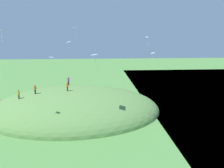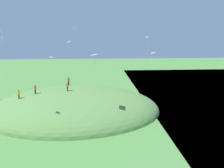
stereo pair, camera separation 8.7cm
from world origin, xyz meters
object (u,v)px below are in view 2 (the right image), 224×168
at_px(kite_4, 147,38).
at_px(mooring_post, 148,106).
at_px(person_on_hilltop, 35,88).
at_px(kite_5, 94,55).
at_px(person_walking_path, 19,93).
at_px(person_watching_kites, 68,80).
at_px(kite_1, 69,42).
at_px(person_with_child, 67,85).
at_px(kite_3, 51,57).
at_px(kite_6, 153,53).
at_px(kite_2, 77,24).
at_px(kite_0, 75,28).
at_px(kite_8, 0,31).

height_order(kite_4, mooring_post, kite_4).
xyz_separation_m(person_on_hilltop, kite_5, (-10.71, 7.36, 6.45)).
xyz_separation_m(person_walking_path, person_on_hilltop, (-2.40, -1.35, 0.51)).
distance_m(kite_4, kite_5, 19.05).
relative_size(person_watching_kites, person_walking_path, 1.16).
bearing_deg(kite_1, person_on_hilltop, 46.76).
relative_size(person_watching_kites, kite_5, 0.91).
bearing_deg(kite_5, person_on_hilltop, -34.50).
relative_size(person_with_child, kite_3, 0.93).
height_order(person_on_hilltop, kite_6, kite_6).
relative_size(person_watching_kites, kite_3, 1.01).
bearing_deg(kite_2, kite_1, -34.85).
height_order(kite_2, kite_6, kite_2).
distance_m(person_watching_kites, person_walking_path, 11.22).
bearing_deg(person_on_hilltop, kite_0, 48.11).
height_order(person_on_hilltop, kite_2, kite_2).
height_order(kite_4, kite_6, kite_4).
bearing_deg(kite_2, person_watching_kites, -46.95).
distance_m(person_watching_kites, kite_4, 18.88).
relative_size(kite_1, kite_3, 0.73).
bearing_deg(kite_8, kite_5, -167.06).
relative_size(kite_1, kite_2, 1.17).
bearing_deg(kite_3, mooring_post, 150.71).
bearing_deg(kite_3, kite_2, 133.20).
distance_m(kite_3, mooring_post, 24.19).
distance_m(kite_1, kite_2, 4.05).
distance_m(kite_1, kite_3, 8.47).
bearing_deg(kite_4, kite_8, 39.30).
relative_size(person_walking_path, kite_8, 1.01).
height_order(person_watching_kites, kite_8, kite_8).
xyz_separation_m(kite_6, mooring_post, (3.81, 12.85, -8.68)).
bearing_deg(kite_6, person_walking_path, 28.91).
bearing_deg(kite_4, kite_0, -11.58).
xyz_separation_m(kite_3, kite_5, (-10.11, 19.07, 2.32)).
height_order(person_watching_kites, kite_5, kite_5).
height_order(kite_0, mooring_post, kite_0).
xyz_separation_m(kite_2, kite_4, (-14.33, -3.54, -2.71)).
bearing_deg(kite_6, kite_4, 62.76).
xyz_separation_m(person_with_child, kite_2, (-1.67, -4.40, 10.80)).
bearing_deg(kite_6, mooring_post, 73.47).
bearing_deg(person_walking_path, kite_5, 101.90).
distance_m(person_on_hilltop, kite_6, 28.17).
height_order(person_with_child, person_on_hilltop, person_with_child).
height_order(kite_2, mooring_post, kite_2).
distance_m(kite_0, kite_6, 19.12).
bearing_deg(mooring_post, kite_5, 38.93).
xyz_separation_m(kite_4, kite_5, (10.90, 15.50, -2.03)).
bearing_deg(person_on_hilltop, kite_5, -47.68).
bearing_deg(kite_3, person_walking_path, 77.09).
xyz_separation_m(person_with_child, kite_5, (-5.09, 7.56, 6.06)).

